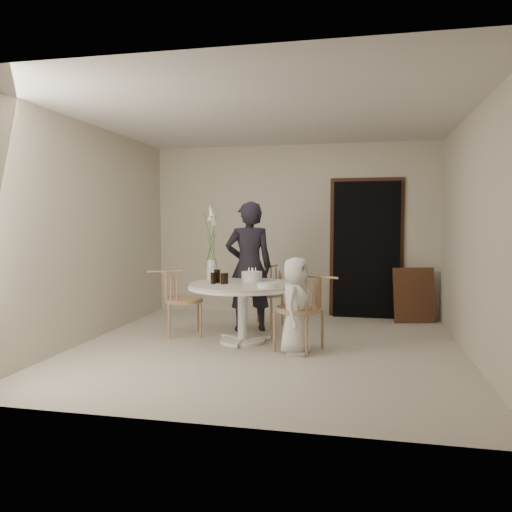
% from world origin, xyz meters
% --- Properties ---
extents(ground, '(4.50, 4.50, 0.00)m').
position_xyz_m(ground, '(0.00, 0.00, 0.00)').
color(ground, beige).
rests_on(ground, ground).
extents(room_shell, '(4.50, 4.50, 4.50)m').
position_xyz_m(room_shell, '(0.00, 0.00, 1.62)').
color(room_shell, beige).
rests_on(room_shell, ground).
extents(doorway, '(1.00, 0.10, 2.10)m').
position_xyz_m(doorway, '(1.15, 2.19, 1.05)').
color(doorway, black).
rests_on(doorway, ground).
extents(door_trim, '(1.12, 0.03, 2.22)m').
position_xyz_m(door_trim, '(1.15, 2.23, 1.11)').
color(door_trim, '#56331D').
rests_on(door_trim, ground).
extents(table, '(1.33, 1.33, 0.73)m').
position_xyz_m(table, '(-0.35, 0.25, 0.62)').
color(table, white).
rests_on(table, ground).
extents(picture_frame, '(0.64, 0.33, 0.81)m').
position_xyz_m(picture_frame, '(1.85, 1.95, 0.40)').
color(picture_frame, '#56331D').
rests_on(picture_frame, ground).
extents(chair_far, '(0.54, 0.57, 0.85)m').
position_xyz_m(chair_far, '(-0.24, 1.34, 0.55)').
color(chair_far, '#A57859').
rests_on(chair_far, ground).
extents(chair_right, '(0.64, 0.61, 0.89)m').
position_xyz_m(chair_right, '(0.50, -0.06, 0.58)').
color(chair_right, '#A57859').
rests_on(chair_right, ground).
extents(chair_left, '(0.63, 0.60, 0.86)m').
position_xyz_m(chair_left, '(-1.30, 0.40, 0.56)').
color(chair_left, '#A57859').
rests_on(chair_left, ground).
extents(girl, '(0.74, 0.61, 1.76)m').
position_xyz_m(girl, '(-0.42, 0.92, 0.88)').
color(girl, black).
rests_on(girl, ground).
extents(boy, '(0.43, 0.58, 1.09)m').
position_xyz_m(boy, '(0.36, -0.16, 0.55)').
color(boy, silver).
rests_on(boy, ground).
extents(birthday_cake, '(0.26, 0.26, 0.18)m').
position_xyz_m(birthday_cake, '(-0.28, 0.47, 0.79)').
color(birthday_cake, silver).
rests_on(birthday_cake, table).
extents(cola_tumbler_a, '(0.10, 0.10, 0.17)m').
position_xyz_m(cola_tumbler_a, '(-0.68, 0.26, 0.81)').
color(cola_tumbler_a, black).
rests_on(cola_tumbler_a, table).
extents(cola_tumbler_b, '(0.07, 0.07, 0.13)m').
position_xyz_m(cola_tumbler_b, '(-0.57, 0.14, 0.80)').
color(cola_tumbler_b, black).
rests_on(cola_tumbler_b, table).
extents(cola_tumbler_c, '(0.07, 0.07, 0.14)m').
position_xyz_m(cola_tumbler_c, '(-0.69, 0.15, 0.80)').
color(cola_tumbler_c, black).
rests_on(cola_tumbler_c, table).
extents(cola_tumbler_d, '(0.06, 0.06, 0.13)m').
position_xyz_m(cola_tumbler_d, '(-0.55, 0.18, 0.80)').
color(cola_tumbler_d, black).
rests_on(cola_tumbler_d, table).
extents(plate_stack, '(0.25, 0.25, 0.06)m').
position_xyz_m(plate_stack, '(0.01, -0.07, 0.76)').
color(plate_stack, white).
rests_on(plate_stack, table).
extents(flower_vase, '(0.14, 0.14, 0.99)m').
position_xyz_m(flower_vase, '(-0.82, 0.53, 1.08)').
color(flower_vase, '#BAC3BF').
rests_on(flower_vase, table).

